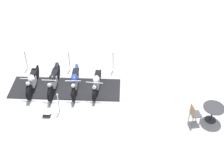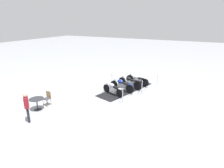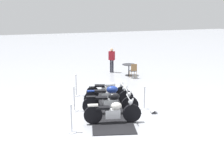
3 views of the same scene
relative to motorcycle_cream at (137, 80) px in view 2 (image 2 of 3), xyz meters
name	(u,v)px [view 2 (image 2 of 3)]	position (x,y,z in m)	size (l,w,h in m)	color
ground_plane	(126,90)	(-0.39, -1.48, -0.47)	(80.00, 80.00, 0.00)	#A8AAB2
display_platform	(126,89)	(-0.39, -1.48, -0.46)	(5.25, 1.60, 0.03)	black
motorcycle_cream	(137,80)	(0.00, 0.00, 0.00)	(2.19, 0.79, 1.04)	black
motorcycle_black	(130,82)	(-0.28, -0.98, 0.03)	(2.30, 0.89, 1.05)	black
motorcycle_navy	(121,85)	(-0.57, -1.96, 0.06)	(2.23, 0.79, 1.00)	black
motorcycle_chrome	(113,89)	(-0.83, -2.94, 0.00)	(1.98, 0.97, 0.91)	black
stanchion_right_mid	(112,82)	(-1.87, -1.06, -0.16)	(0.36, 0.36, 1.05)	silver
stanchion_left_mid	(142,90)	(1.08, -1.89, -0.11)	(0.32, 0.32, 1.10)	silver
stanchion_left_front	(157,83)	(1.69, 0.26, -0.14)	(0.33, 0.33, 1.07)	silver
stanchion_left_rear	(123,98)	(0.48, -4.04, -0.07)	(0.29, 0.29, 1.13)	silver
info_placard	(113,82)	(-2.02, -0.49, -0.41)	(0.31, 0.41, 0.21)	#333338
cafe_table	(37,101)	(-3.86, -7.30, 0.10)	(0.88, 0.88, 0.76)	#2D2D33
cafe_chair_near_table	(47,97)	(-3.80, -6.48, 0.07)	(0.42, 0.42, 0.94)	olive
bystander_person	(27,105)	(-3.11, -8.56, 0.54)	(0.45, 0.43, 1.70)	#23232D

